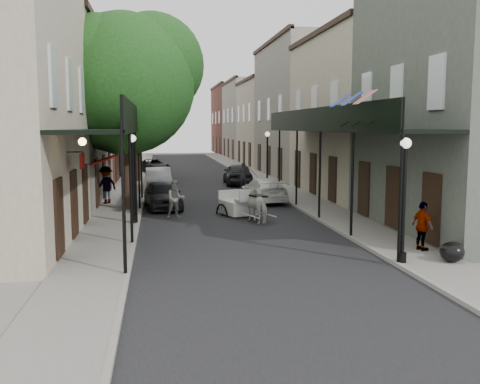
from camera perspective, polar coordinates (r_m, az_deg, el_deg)
name	(u,v)px	position (r m, az deg, el deg)	size (l,w,h in m)	color
ground	(255,255)	(17.47, 1.59, -6.76)	(140.00, 140.00, 0.00)	gray
road	(203,187)	(37.05, -3.94, 0.52)	(8.00, 90.00, 0.01)	black
sidewalk_left	(130,188)	(36.97, -11.69, 0.47)	(2.20, 90.00, 0.12)	gray
sidewalk_right	(274,185)	(37.79, 3.64, 0.73)	(2.20, 90.00, 0.12)	gray
building_row_left	(91,114)	(47.04, -15.65, 8.04)	(5.00, 80.00, 10.50)	beige
building_row_right	(290,114)	(48.14, 5.35, 8.24)	(5.00, 80.00, 10.50)	gray
gallery_left	(117,129)	(23.74, -13.01, 6.56)	(2.20, 18.05, 4.88)	black
gallery_right	(331,129)	(24.94, 9.67, 6.65)	(2.20, 18.05, 4.88)	black
tree_near	(133,78)	(27.00, -11.37, 11.80)	(7.31, 6.80, 9.63)	#382619
tree_far	(141,104)	(40.93, -10.52, 9.21)	(6.45, 6.00, 8.61)	#382619
lamppost_right_near	(404,198)	(16.47, 17.08, -0.65)	(0.32, 0.32, 3.71)	black
lamppost_left	(133,177)	(22.82, -11.33, 1.56)	(0.32, 0.32, 3.71)	black
lamppost_right_far	(267,159)	(35.48, 2.93, 3.56)	(0.32, 0.32, 3.71)	black
horse	(259,205)	(23.35, 2.07, -1.39)	(0.81, 1.79, 1.51)	beige
carriage	(234,194)	(25.36, -0.60, -0.21)	(2.04, 2.52, 2.53)	black
pedestrian_walking	(176,199)	(24.57, -6.89, -0.74)	(0.85, 0.66, 1.75)	#A0A197
pedestrian_sidewalk_left	(106,185)	(29.08, -14.10, 0.74)	(1.27, 0.73, 1.97)	gray
pedestrian_sidewalk_right	(422,226)	(18.44, 18.89, -3.47)	(0.94, 0.39, 1.61)	gray
car_left_near	(163,195)	(27.48, -8.25, -0.29)	(1.68, 4.17, 1.42)	black
car_left_mid	(158,179)	(35.22, -8.71, 1.35)	(1.60, 4.58, 1.51)	gray
car_left_far	(154,166)	(49.22, -9.13, 2.78)	(2.13, 4.62, 1.28)	black
car_right_near	(264,190)	(29.67, 2.55, 0.22)	(1.88, 4.62, 1.34)	white
car_right_far	(238,174)	(38.53, -0.25, 1.95)	(1.86, 4.61, 1.57)	black
trash_bags	(452,251)	(17.49, 21.72, -5.88)	(0.97, 1.12, 0.61)	black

